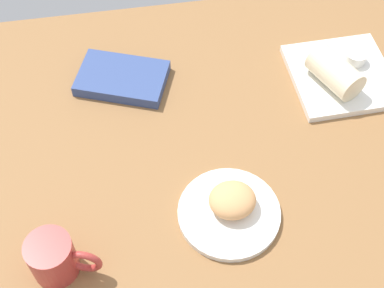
# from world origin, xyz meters

# --- Properties ---
(dining_table) EXTENTS (1.10, 0.90, 0.04)m
(dining_table) POSITION_xyz_m (0.00, 0.00, 0.02)
(dining_table) COLOR olive
(dining_table) RESTS_ON ground
(round_plate) EXTENTS (0.19, 0.19, 0.01)m
(round_plate) POSITION_xyz_m (-0.10, -0.16, 0.05)
(round_plate) COLOR white
(round_plate) RESTS_ON dining_table
(scone_pastry) EXTENTS (0.09, 0.08, 0.05)m
(scone_pastry) POSITION_xyz_m (-0.09, -0.15, 0.08)
(scone_pastry) COLOR tan
(scone_pastry) RESTS_ON round_plate
(square_plate) EXTENTS (0.22, 0.22, 0.02)m
(square_plate) POSITION_xyz_m (0.22, 0.14, 0.05)
(square_plate) COLOR white
(square_plate) RESTS_ON dining_table
(sauce_cup) EXTENTS (0.05, 0.05, 0.03)m
(sauce_cup) POSITION_xyz_m (0.26, 0.17, 0.07)
(sauce_cup) COLOR silver
(sauce_cup) RESTS_ON square_plate
(breakfast_wrap) EXTENTS (0.11, 0.14, 0.07)m
(breakfast_wrap) POSITION_xyz_m (0.19, 0.11, 0.09)
(breakfast_wrap) COLOR beige
(breakfast_wrap) RESTS_ON square_plate
(book_stack) EXTENTS (0.22, 0.18, 0.03)m
(book_stack) POSITION_xyz_m (-0.26, 0.21, 0.05)
(book_stack) COLOR #33477F
(book_stack) RESTS_ON dining_table
(coffee_mug) EXTENTS (0.13, 0.08, 0.09)m
(coffee_mug) POSITION_xyz_m (-0.41, -0.22, 0.08)
(coffee_mug) COLOR #B23833
(coffee_mug) RESTS_ON dining_table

